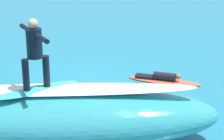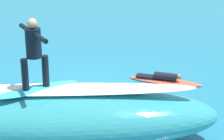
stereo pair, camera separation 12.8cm
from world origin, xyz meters
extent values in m
plane|color=teal|center=(0.00, 0.00, 0.00)|extent=(120.00, 120.00, 0.00)
ellipsoid|color=teal|center=(-0.36, 3.00, 0.71)|extent=(8.07, 4.62, 1.41)
ellipsoid|color=white|center=(-0.36, 3.00, 1.45)|extent=(6.50, 2.87, 0.08)
ellipsoid|color=#33B2D1|center=(0.14, 3.17, 1.46)|extent=(1.83, 1.91, 0.09)
cylinder|color=black|center=(0.31, 3.35, 1.88)|extent=(0.16, 0.16, 0.76)
cylinder|color=black|center=(-0.03, 2.98, 1.88)|extent=(0.16, 0.16, 0.76)
cylinder|color=black|center=(0.14, 3.17, 2.60)|extent=(0.51, 0.51, 0.69)
sphere|color=tan|center=(0.14, 3.17, 3.07)|extent=(0.24, 0.24, 0.24)
cylinder|color=black|center=(-0.22, 3.50, 2.84)|extent=(0.52, 0.50, 0.11)
cylinder|color=black|center=(0.50, 2.84, 2.84)|extent=(0.52, 0.50, 0.11)
ellipsoid|color=#E0563D|center=(-2.09, -1.81, 0.03)|extent=(2.48, 0.65, 0.06)
cylinder|color=black|center=(-2.09, -1.81, 0.19)|extent=(0.76, 0.29, 0.27)
sphere|color=#936B4C|center=(-2.54, -1.80, 0.25)|extent=(0.19, 0.19, 0.19)
cylinder|color=black|center=(-1.40, -1.75, 0.12)|extent=(0.63, 0.14, 0.12)
cylinder|color=black|center=(-1.40, -1.91, 0.12)|extent=(0.63, 0.14, 0.12)
ellipsoid|color=white|center=(-1.52, 1.42, 0.06)|extent=(1.02, 1.00, 0.12)
camera|label=1|loc=(-4.25, 11.78, 5.48)|focal=69.91mm
camera|label=2|loc=(-4.37, 11.75, 5.48)|focal=69.91mm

